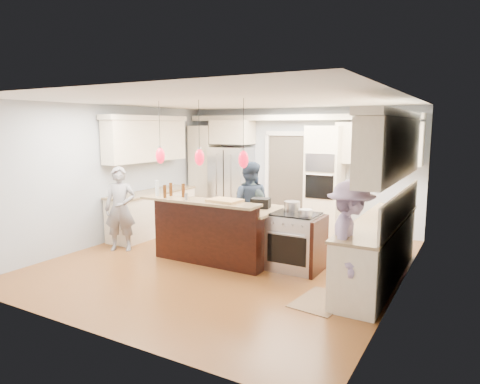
% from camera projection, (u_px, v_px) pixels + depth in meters
% --- Properties ---
extents(ground_plane, '(6.00, 6.00, 0.00)m').
position_uv_depth(ground_plane, '(230.00, 261.00, 7.36)').
color(ground_plane, '#955A29').
rests_on(ground_plane, ground).
extents(room_shell, '(5.54, 6.04, 2.72)m').
position_uv_depth(room_shell, '(230.00, 155.00, 7.09)').
color(room_shell, '#B2BCC6').
rests_on(room_shell, ground).
extents(refrigerator, '(0.90, 0.70, 1.80)m').
position_uv_depth(refrigerator, '(231.00, 185.00, 10.25)').
color(refrigerator, '#B7B7BC').
rests_on(refrigerator, ground).
extents(oven_column, '(0.72, 0.69, 2.30)m').
position_uv_depth(oven_column, '(324.00, 180.00, 9.11)').
color(oven_column, '#F6E8C8').
rests_on(oven_column, ground).
extents(back_upper_cabinets, '(5.30, 0.61, 2.54)m').
position_uv_depth(back_upper_cabinets, '(264.00, 153.00, 9.84)').
color(back_upper_cabinets, '#F6E8C8').
rests_on(back_upper_cabinets, ground).
extents(right_counter_run, '(0.64, 3.10, 2.51)m').
position_uv_depth(right_counter_run, '(383.00, 211.00, 6.26)').
color(right_counter_run, '#F6E8C8').
rests_on(right_counter_run, ground).
extents(left_cabinets, '(0.64, 2.30, 2.51)m').
position_uv_depth(left_cabinets, '(151.00, 185.00, 9.09)').
color(left_cabinets, '#F6E8C8').
rests_on(left_cabinets, ground).
extents(kitchen_island, '(2.10, 1.46, 1.12)m').
position_uv_depth(kitchen_island, '(220.00, 231.00, 7.47)').
color(kitchen_island, black).
rests_on(kitchen_island, ground).
extents(island_range, '(0.82, 0.71, 0.92)m').
position_uv_depth(island_range, '(297.00, 242.00, 6.85)').
color(island_range, '#B7B7BC').
rests_on(island_range, ground).
extents(pendant_lights, '(1.75, 0.15, 1.03)m').
position_uv_depth(pendant_lights, '(199.00, 157.00, 6.77)').
color(pendant_lights, black).
rests_on(pendant_lights, ground).
extents(person_bar_end, '(0.68, 0.60, 1.57)m').
position_uv_depth(person_bar_end, '(120.00, 209.00, 7.88)').
color(person_bar_end, gray).
rests_on(person_bar_end, ground).
extents(person_far_left, '(0.96, 0.84, 1.65)m').
position_uv_depth(person_far_left, '(249.00, 205.00, 8.01)').
color(person_far_left, '#27354C').
rests_on(person_far_left, ground).
extents(person_far_right, '(0.99, 0.66, 1.56)m').
position_uv_depth(person_far_right, '(251.00, 208.00, 8.00)').
color(person_far_right, '#455A61').
rests_on(person_far_right, ground).
extents(person_range_side, '(0.84, 1.17, 1.63)m').
position_uv_depth(person_range_side, '(350.00, 242.00, 5.50)').
color(person_range_side, '#9680AD').
rests_on(person_range_side, ground).
extents(floor_rug, '(0.68, 0.92, 0.01)m').
position_uv_depth(floor_rug, '(321.00, 301.00, 5.65)').
color(floor_rug, olive).
rests_on(floor_rug, ground).
extents(water_bottle, '(0.07, 0.07, 0.27)m').
position_uv_depth(water_bottle, '(157.00, 188.00, 7.24)').
color(water_bottle, silver).
rests_on(water_bottle, kitchen_island).
extents(beer_bottle_a, '(0.07, 0.07, 0.23)m').
position_uv_depth(beer_bottle_a, '(171.00, 189.00, 7.24)').
color(beer_bottle_a, '#4B270D').
rests_on(beer_bottle_a, kitchen_island).
extents(beer_bottle_b, '(0.07, 0.07, 0.22)m').
position_uv_depth(beer_bottle_b, '(165.00, 191.00, 7.03)').
color(beer_bottle_b, '#4B270D').
rests_on(beer_bottle_b, kitchen_island).
extents(beer_bottle_c, '(0.07, 0.07, 0.23)m').
position_uv_depth(beer_bottle_c, '(183.00, 190.00, 7.11)').
color(beer_bottle_c, '#4B270D').
rests_on(beer_bottle_c, kitchen_island).
extents(drink_can, '(0.08, 0.08, 0.11)m').
position_uv_depth(drink_can, '(186.00, 197.00, 6.83)').
color(drink_can, '#B7B7BC').
rests_on(drink_can, kitchen_island).
extents(cutting_board, '(0.53, 0.40, 0.04)m').
position_uv_depth(cutting_board, '(225.00, 200.00, 6.70)').
color(cutting_board, tan).
rests_on(cutting_board, kitchen_island).
extents(pot_large, '(0.26, 0.26, 0.15)m').
position_uv_depth(pot_large, '(292.00, 206.00, 7.00)').
color(pot_large, '#B7B7BC').
rests_on(pot_large, island_range).
extents(pot_small, '(0.21, 0.21, 0.10)m').
position_uv_depth(pot_small, '(306.00, 213.00, 6.60)').
color(pot_small, '#B7B7BC').
rests_on(pot_small, island_range).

